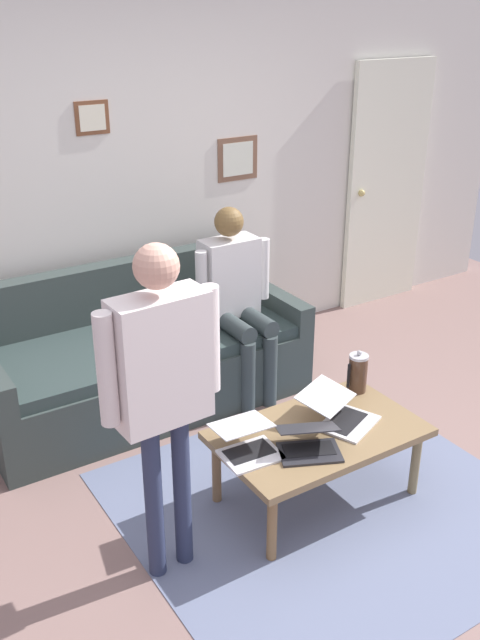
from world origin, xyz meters
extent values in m
plane|color=#876862|center=(0.00, 0.00, 0.00)|extent=(7.68, 7.68, 0.00)
cube|color=slate|center=(-0.07, -0.08, 0.00)|extent=(2.04, 1.94, 0.01)
cube|color=silver|center=(0.00, -2.20, 1.35)|extent=(7.04, 0.10, 2.70)
cube|color=brown|center=(-0.81, -2.15, 1.41)|extent=(0.33, 0.02, 0.31)
cube|color=silver|center=(-0.81, -2.14, 1.41)|extent=(0.25, 0.00, 0.24)
cube|color=brown|center=(0.27, -2.15, 1.79)|extent=(0.23, 0.02, 0.21)
cube|color=#EBE7CA|center=(0.27, -2.14, 1.79)|extent=(0.17, 0.00, 0.16)
cube|color=white|center=(-2.28, -2.11, 1.02)|extent=(0.82, 0.05, 2.05)
sphere|color=tan|center=(-1.97, -2.07, 1.02)|extent=(0.06, 0.06, 0.06)
cube|color=#343F3C|center=(0.28, -1.58, 0.21)|extent=(2.10, 0.92, 0.42)
cube|color=#2E3C3A|center=(0.28, -1.56, 0.46)|extent=(1.86, 0.84, 0.08)
cube|color=#343F3C|center=(0.28, -1.97, 0.65)|extent=(2.10, 0.14, 0.46)
cube|color=#343F3C|center=(-0.71, -1.58, 0.52)|extent=(0.12, 0.92, 0.20)
cube|color=olive|center=(-0.07, -0.18, 0.41)|extent=(1.08, 0.65, 0.04)
cylinder|color=olive|center=(-0.54, 0.08, 0.19)|extent=(0.05, 0.05, 0.39)
cylinder|color=olive|center=(0.40, 0.08, 0.19)|extent=(0.05, 0.05, 0.39)
cylinder|color=#7B6749|center=(-0.54, -0.44, 0.19)|extent=(0.05, 0.05, 0.39)
cylinder|color=olive|center=(0.40, -0.44, 0.19)|extent=(0.05, 0.05, 0.39)
cube|color=silver|center=(-0.25, -0.14, 0.43)|extent=(0.37, 0.34, 0.01)
cube|color=black|center=(-0.24, -0.16, 0.44)|extent=(0.29, 0.23, 0.00)
cube|color=silver|center=(-0.19, -0.28, 0.55)|extent=(0.37, 0.32, 0.06)
cube|color=silver|center=(-0.19, -0.28, 0.55)|extent=(0.33, 0.29, 0.05)
cube|color=#28282D|center=(0.09, -0.04, 0.43)|extent=(0.36, 0.31, 0.01)
cube|color=black|center=(0.09, -0.06, 0.44)|extent=(0.28, 0.21, 0.00)
cube|color=#28282D|center=(0.06, -0.11, 0.53)|extent=(0.35, 0.29, 0.07)
cube|color=white|center=(0.06, -0.10, 0.53)|extent=(0.32, 0.26, 0.06)
cube|color=silver|center=(0.35, -0.18, 0.43)|extent=(0.30, 0.25, 0.01)
cube|color=black|center=(0.35, -0.20, 0.44)|extent=(0.24, 0.15, 0.00)
cube|color=silver|center=(0.34, -0.28, 0.55)|extent=(0.29, 0.23, 0.03)
cube|color=#A8CFEC|center=(0.34, -0.28, 0.55)|extent=(0.26, 0.21, 0.03)
cylinder|color=#4C3323|center=(-0.51, -0.39, 0.53)|extent=(0.11, 0.11, 0.21)
cylinder|color=#B7B7BC|center=(-0.51, -0.39, 0.64)|extent=(0.11, 0.11, 0.02)
sphere|color=#B2B2B7|center=(-0.51, -0.39, 0.67)|extent=(0.03, 0.03, 0.03)
cube|color=black|center=(-0.45, -0.39, 0.54)|extent=(0.01, 0.01, 0.15)
cylinder|color=#2B3350|center=(0.90, -0.14, 0.41)|extent=(0.08, 0.08, 0.82)
cylinder|color=#2B3350|center=(0.75, -0.15, 0.41)|extent=(0.08, 0.08, 0.82)
cube|color=silver|center=(0.83, -0.14, 1.11)|extent=(0.42, 0.20, 0.58)
cylinder|color=silver|center=(1.07, -0.13, 1.14)|extent=(0.08, 0.08, 0.49)
cylinder|color=silver|center=(0.58, -0.15, 1.14)|extent=(0.08, 0.08, 0.49)
sphere|color=#D69D86|center=(0.83, -0.14, 1.52)|extent=(0.19, 0.19, 0.19)
cylinder|color=#333D3E|center=(-0.41, -1.12, 0.25)|extent=(0.10, 0.10, 0.50)
cylinder|color=#333D3E|center=(-0.24, -1.12, 0.25)|extent=(0.10, 0.10, 0.50)
cylinder|color=#333D3E|center=(-0.41, -1.30, 0.55)|extent=(0.12, 0.40, 0.12)
cylinder|color=#333D3E|center=(-0.24, -1.30, 0.55)|extent=(0.12, 0.40, 0.12)
cube|color=silver|center=(-0.32, -1.48, 0.81)|extent=(0.37, 0.20, 0.52)
cylinder|color=silver|center=(-0.56, -1.43, 0.84)|extent=(0.08, 0.08, 0.42)
cylinder|color=silver|center=(-0.09, -1.43, 0.84)|extent=(0.08, 0.08, 0.42)
sphere|color=brown|center=(-0.32, -1.48, 1.19)|extent=(0.19, 0.19, 0.19)
camera|label=1|loc=(1.94, 2.23, 2.47)|focal=39.70mm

